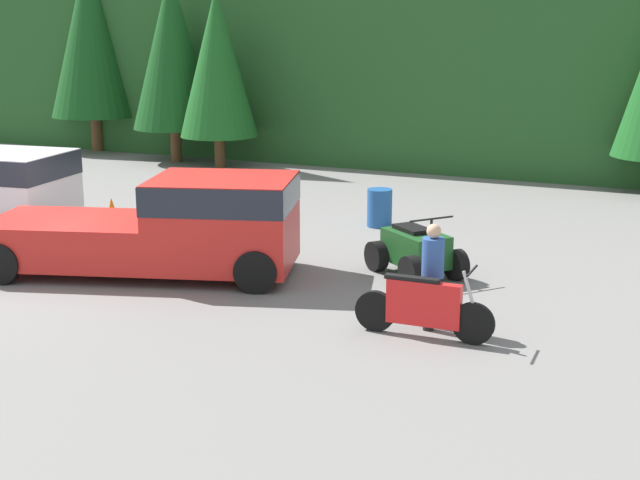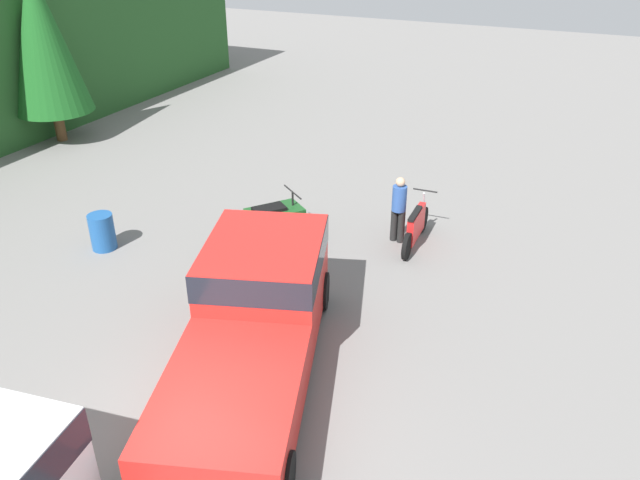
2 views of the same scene
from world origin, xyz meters
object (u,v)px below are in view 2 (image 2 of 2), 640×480
at_px(quad_atv, 275,223).
at_px(steel_barrel, 102,232).
at_px(dirt_bike, 416,227).
at_px(pickup_truck_red, 255,312).
at_px(rider_person, 399,207).

bearing_deg(quad_atv, steel_barrel, 158.39).
bearing_deg(steel_barrel, dirt_bike, -64.04).
distance_m(dirt_bike, steel_barrel, 7.47).
bearing_deg(pickup_truck_red, rider_person, -27.59).
distance_m(quad_atv, rider_person, 3.01).
distance_m(dirt_bike, rider_person, 0.63).
relative_size(pickup_truck_red, steel_barrel, 6.94).
relative_size(quad_atv, steel_barrel, 2.45).
xyz_separation_m(quad_atv, rider_person, (1.18, -2.73, 0.45)).
height_order(quad_atv, rider_person, rider_person).
relative_size(dirt_bike, quad_atv, 1.01).
relative_size(rider_person, steel_barrel, 1.90).
distance_m(pickup_truck_red, dirt_bike, 5.51).
height_order(dirt_bike, steel_barrel, dirt_bike).
bearing_deg(rider_person, pickup_truck_red, 178.91).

